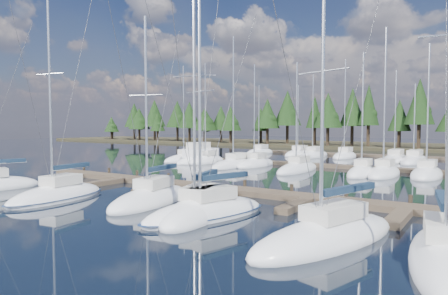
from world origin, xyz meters
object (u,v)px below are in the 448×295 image
Objects in this scene: front_sailboat_1 at (57,195)px; motor_yacht_left at (201,159)px; front_sailboat_6 at (444,258)px; front_sailboat_3 at (198,211)px; front_sailboat_2 at (151,199)px; front_sailboat_4 at (206,213)px; front_sailboat_5 at (328,236)px; main_dock at (234,192)px.

motor_yacht_left is at bearing 106.96° from front_sailboat_1.
front_sailboat_1 is at bearing -179.92° from front_sailboat_6.
front_sailboat_3 is at bearing 7.58° from front_sailboat_1.
front_sailboat_2 reaches higher than front_sailboat_4.
front_sailboat_5 reaches higher than front_sailboat_4.
front_sailboat_2 is at bearing 165.62° from front_sailboat_3.
front_sailboat_3 is (4.91, -1.26, 0.01)m from front_sailboat_2.
front_sailboat_6 reaches higher than main_dock.
front_sailboat_5 is at bearing 1.70° from front_sailboat_1.
motor_yacht_left is (-14.87, 25.12, 0.23)m from front_sailboat_2.
front_sailboat_2 reaches higher than main_dock.
front_sailboat_4 is 7.41m from front_sailboat_5.
front_sailboat_4 reaches higher than main_dock.
front_sailboat_6 is (11.97, -1.41, 0.03)m from front_sailboat_4.
main_dock is at bearing 141.32° from front_sailboat_5.
front_sailboat_2 is 0.95× the size of front_sailboat_5.
front_sailboat_2 is 5.06m from front_sailboat_3.
motor_yacht_left is (-27.80, 27.30, 0.23)m from front_sailboat_5.
motor_yacht_left is (-8.50, 27.88, 0.21)m from front_sailboat_1.
front_sailboat_6 is at bearing -8.83° from front_sailboat_2.
front_sailboat_6 is (4.61, -0.54, 0.03)m from front_sailboat_5.
front_sailboat_5 is (12.93, -2.18, -0.00)m from front_sailboat_2.
front_sailboat_6 reaches higher than front_sailboat_4.
front_sailboat_1 reaches higher than front_sailboat_3.
front_sailboat_6 is at bearing -6.72° from front_sailboat_4.
front_sailboat_4 is (5.58, -1.31, -0.00)m from front_sailboat_2.
front_sailboat_1 is at bearing -73.04° from motor_yacht_left.
main_dock is at bearing 110.88° from front_sailboat_4.
front_sailboat_4 is at bearing 173.28° from front_sailboat_6.
front_sailboat_3 is at bearing 173.42° from front_sailboat_5.
main_dock is 6.55m from front_sailboat_2.
front_sailboat_5 is at bearing -6.58° from front_sailboat_3.
motor_yacht_left is (-32.41, 27.84, 0.20)m from front_sailboat_6.
motor_yacht_left is (-20.45, 26.43, 0.23)m from front_sailboat_4.
front_sailboat_2 is at bearing -115.48° from main_dock.
front_sailboat_3 is (2.09, -7.17, 0.09)m from main_dock.
main_dock is 7.47m from front_sailboat_3.
front_sailboat_6 is at bearing 0.08° from front_sailboat_1.
front_sailboat_6 reaches higher than front_sailboat_3.
front_sailboat_3 is 0.67m from front_sailboat_4.
front_sailboat_3 is 0.95× the size of front_sailboat_6.
front_sailboat_2 is at bearing 166.74° from front_sailboat_4.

